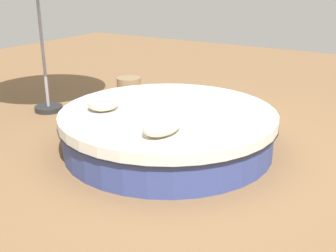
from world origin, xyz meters
The scene contains 5 objects.
ground_plane centered at (0.00, 0.00, 0.00)m, with size 16.00×16.00×0.00m, color olive.
round_bed centered at (0.00, 0.00, 0.26)m, with size 2.68×2.68×0.51m.
throw_pillow_0 centered at (0.40, -0.68, 0.60)m, with size 0.41×0.37×0.19m, color beige.
throw_pillow_1 centered at (0.70, 0.36, 0.60)m, with size 0.55×0.34×0.19m, color beige.
side_table centered at (-1.47, -1.69, 0.20)m, with size 0.42×0.42×0.41m, color #997A56.
Camera 1 is at (4.20, 2.57, 2.10)m, focal length 45.10 mm.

